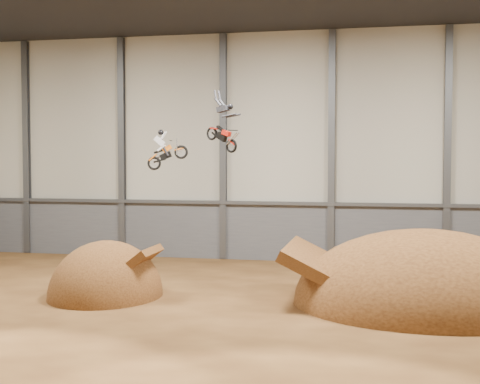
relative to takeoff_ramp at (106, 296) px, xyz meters
name	(u,v)px	position (x,y,z in m)	size (l,w,h in m)	color
floor	(220,317)	(6.06, -2.85, 0.00)	(40.00, 40.00, 0.00)	#452912
back_wall	(277,147)	(6.06, 12.15, 7.00)	(40.00, 0.10, 14.00)	#B7B3A2
lower_band_back	(277,232)	(6.06, 12.05, 1.75)	(39.80, 0.18, 3.50)	#54565C
steel_rail	(276,203)	(6.06, 11.90, 3.55)	(39.80, 0.35, 0.20)	#47494F
steel_column_0	(27,147)	(-10.60, 11.95, 7.00)	(0.40, 0.36, 13.90)	#47494F
steel_column_1	(122,147)	(-3.94, 11.95, 7.00)	(0.40, 0.36, 13.90)	#47494F
steel_column_2	(223,147)	(2.73, 11.95, 7.00)	(0.40, 0.36, 13.90)	#47494F
steel_column_3	(332,146)	(9.40, 11.95, 7.00)	(0.40, 0.36, 13.90)	#47494F
steel_column_4	(448,146)	(16.06, 11.95, 7.00)	(0.40, 0.36, 13.90)	#47494F
takeoff_ramp	(106,296)	(0.00, 0.00, 0.00)	(5.10, 5.88, 5.10)	#432510
landing_ramp	(425,305)	(14.19, 1.07, 0.00)	(11.34, 10.03, 6.54)	#432510
fmx_rider_a	(170,145)	(1.81, 4.06, 7.00)	(2.16, 0.82, 1.95)	orange
fmx_rider_b	(219,121)	(5.11, 1.01, 7.98)	(2.56, 0.73, 2.20)	red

